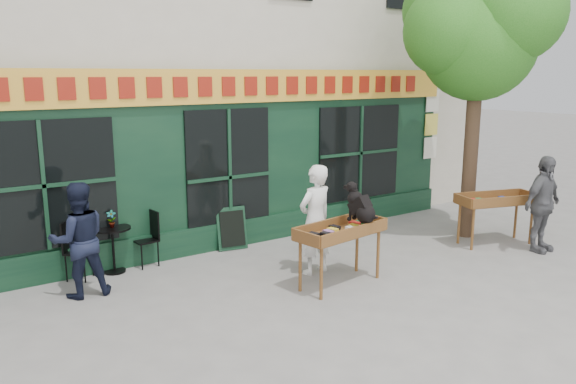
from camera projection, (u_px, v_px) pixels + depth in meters
name	position (u px, v px, depth m)	size (l,w,h in m)	color
ground	(302.00, 284.00, 8.76)	(80.00, 80.00, 0.00)	slate
street_tree	(478.00, 26.00, 10.60)	(3.05, 2.90, 5.60)	#382619
book_cart_center	(341.00, 234.00, 8.58)	(1.57, 0.83, 0.99)	brown
dog	(361.00, 202.00, 8.64)	(0.34, 0.60, 0.60)	black
woman	(315.00, 220.00, 9.09)	(0.66, 0.43, 1.81)	white
book_cart_right	(497.00, 202.00, 10.68)	(1.62, 1.04, 0.99)	brown
man_right	(542.00, 204.00, 10.22)	(1.04, 0.43, 1.78)	#55555A
bistro_table	(113.00, 241.00, 9.18)	(0.60, 0.60, 0.76)	black
bistro_chair_left	(73.00, 245.00, 8.88)	(0.51, 0.51, 0.95)	black
bistro_chair_right	(150.00, 233.00, 9.53)	(0.40, 0.39, 0.95)	black
potted_plant	(111.00, 219.00, 9.10)	(0.15, 0.10, 0.29)	gray
man_left	(79.00, 240.00, 8.14)	(0.83, 0.65, 1.71)	black
chalkboard	(232.00, 229.00, 10.42)	(0.58, 0.29, 0.79)	black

